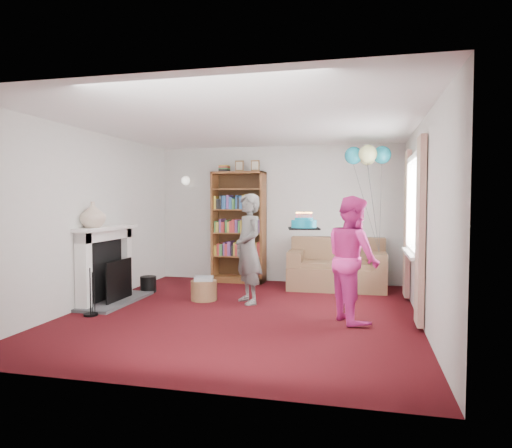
% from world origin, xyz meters
% --- Properties ---
extents(ground, '(5.00, 5.00, 0.00)m').
position_xyz_m(ground, '(0.00, 0.00, 0.00)').
color(ground, '#36080B').
rests_on(ground, ground).
extents(wall_back, '(4.50, 0.02, 2.50)m').
position_xyz_m(wall_back, '(0.00, 2.51, 1.25)').
color(wall_back, silver).
rests_on(wall_back, ground).
extents(wall_left, '(0.02, 5.00, 2.50)m').
position_xyz_m(wall_left, '(-2.26, 0.00, 1.25)').
color(wall_left, silver).
rests_on(wall_left, ground).
extents(wall_right, '(0.02, 5.00, 2.50)m').
position_xyz_m(wall_right, '(2.26, 0.00, 1.25)').
color(wall_right, silver).
rests_on(wall_right, ground).
extents(ceiling, '(4.50, 5.00, 0.01)m').
position_xyz_m(ceiling, '(0.00, 0.00, 2.50)').
color(ceiling, white).
rests_on(ceiling, wall_back).
extents(fireplace, '(0.55, 1.80, 1.12)m').
position_xyz_m(fireplace, '(-2.09, 0.19, 0.51)').
color(fireplace, '#3F3F42').
rests_on(fireplace, ground).
extents(window_bay, '(0.14, 2.02, 2.20)m').
position_xyz_m(window_bay, '(2.21, 0.60, 1.20)').
color(window_bay, white).
rests_on(window_bay, ground).
extents(wall_sconce, '(0.16, 0.23, 0.16)m').
position_xyz_m(wall_sconce, '(-1.75, 2.36, 1.88)').
color(wall_sconce, gold).
rests_on(wall_sconce, ground).
extents(bookcase, '(0.96, 0.42, 2.24)m').
position_xyz_m(bookcase, '(-0.68, 2.30, 0.99)').
color(bookcase, '#472B14').
rests_on(bookcase, ground).
extents(sofa, '(1.62, 0.86, 0.86)m').
position_xyz_m(sofa, '(1.12, 2.07, 0.32)').
color(sofa, brown).
rests_on(sofa, ground).
extents(wicker_basket, '(0.40, 0.40, 0.36)m').
position_xyz_m(wicker_basket, '(-0.78, 0.65, 0.16)').
color(wicker_basket, '#956A45').
rests_on(wicker_basket, ground).
extents(person_striped, '(0.66, 0.70, 1.60)m').
position_xyz_m(person_striped, '(-0.08, 0.62, 0.80)').
color(person_striped, black).
rests_on(person_striped, ground).
extents(person_magenta, '(0.87, 0.95, 1.56)m').
position_xyz_m(person_magenta, '(1.43, -0.05, 0.78)').
color(person_magenta, '#D52A89').
rests_on(person_magenta, ground).
extents(birthday_cake, '(0.40, 0.40, 0.22)m').
position_xyz_m(birthday_cake, '(0.80, 0.12, 1.20)').
color(birthday_cake, black).
rests_on(birthday_cake, ground).
extents(balloons, '(0.72, 0.72, 1.71)m').
position_xyz_m(balloons, '(1.61, 1.68, 2.22)').
color(balloons, '#3F3F3F').
rests_on(balloons, ground).
extents(mantel_vase, '(0.42, 0.42, 0.36)m').
position_xyz_m(mantel_vase, '(-2.12, -0.15, 1.31)').
color(mantel_vase, beige).
rests_on(mantel_vase, fireplace).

